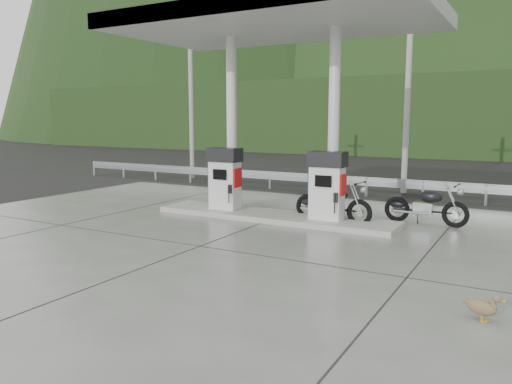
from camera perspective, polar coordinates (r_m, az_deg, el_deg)
The scene contains 17 objects.
ground at distance 11.96m, azimuth -3.62°, elevation -5.25°, with size 160.00×160.00×0.00m, color black.
forecourt_apron at distance 11.96m, azimuth -3.62°, elevation -5.20°, with size 18.00×14.00×0.02m, color slate.
pump_island at distance 14.05m, azimuth 1.94°, elevation -2.79°, with size 7.00×1.40×0.15m, color gray.
gas_pump_left at distance 14.70m, azimuth -3.58°, elevation 1.54°, with size 0.95×0.55×1.80m, color silver, non-canonical shape.
gas_pump_right at distance 13.24m, azimuth 8.11°, elevation 0.72°, with size 0.95×0.55×1.80m, color silver, non-canonical shape.
canopy_column_left at distance 14.93m, azimuth -2.80°, elevation 7.80°, with size 0.30×0.30×5.00m, color silver.
canopy_column_right at distance 13.50m, azimuth 8.88°, elevation 7.66°, with size 0.30×0.30×5.00m, color silver.
canopy_roof at distance 14.03m, azimuth 2.05°, elevation 18.86°, with size 8.50×5.00×0.40m, color silver.
guardrail at distance 18.96m, azimuth 9.65°, elevation 1.87°, with size 26.00×0.16×1.42m, color #A1A4A9, non-canonical shape.
road at distance 22.34m, azimuth 12.66°, elevation 0.93°, with size 60.00×7.00×0.01m, color black.
utility_pole_a at distance 24.03m, azimuth -7.44°, elevation 11.12°, with size 0.22×0.22×8.00m, color #969691.
utility_pole_b at distance 19.76m, azimuth 16.98°, elevation 11.45°, with size 0.22×0.22×8.00m, color #969691.
tree_band at distance 40.24m, azimuth 20.55°, elevation 8.09°, with size 80.00×6.00×6.00m, color black.
forested_hills at distance 70.08m, azimuth 24.31°, elevation 5.31°, with size 100.00×40.00×140.00m, color black, non-canonical shape.
motorcycle_left at distance 13.71m, azimuth 8.76°, elevation -1.35°, with size 2.13×0.67×1.01m, color black, non-canonical shape.
motorcycle_right at distance 14.02m, azimuth 18.81°, elevation -1.54°, with size 2.06×0.65×0.98m, color black, non-canonical shape.
duck at distance 7.80m, azimuth 24.39°, elevation -11.97°, with size 0.50×0.14×0.36m, color brown, non-canonical shape.
Camera 1 is at (6.36, -9.74, 2.81)m, focal length 35.00 mm.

